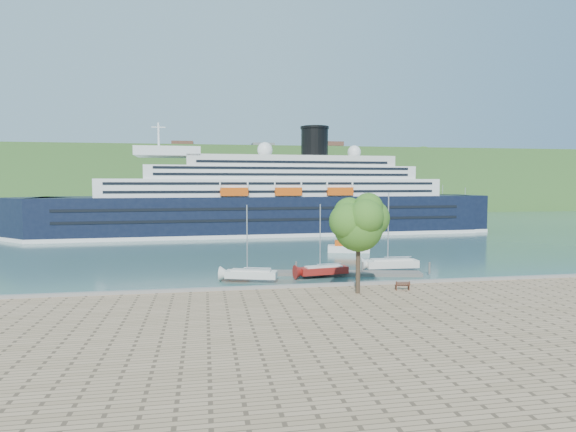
# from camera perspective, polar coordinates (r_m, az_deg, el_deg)

# --- Properties ---
(ground) EXTENTS (400.00, 400.00, 0.00)m
(ground) POSITION_cam_1_polar(r_m,az_deg,el_deg) (48.29, 5.34, -9.38)
(ground) COLOR #2C4E49
(ground) RESTS_ON ground
(far_hillside) EXTENTS (400.00, 50.00, 24.00)m
(far_hillside) POSITION_cam_1_polar(r_m,az_deg,el_deg) (190.73, -6.16, 4.23)
(far_hillside) COLOR #325221
(far_hillside) RESTS_ON ground
(quay_coping) EXTENTS (220.00, 0.50, 0.30)m
(quay_coping) POSITION_cam_1_polar(r_m,az_deg,el_deg) (47.85, 5.41, -8.09)
(quay_coping) COLOR slate
(quay_coping) RESTS_ON promenade
(cruise_ship) EXTENTS (104.68, 18.90, 23.40)m
(cruise_ship) POSITION_cam_1_polar(r_m,az_deg,el_deg) (103.50, -2.74, 4.29)
(cruise_ship) COLOR black
(cruise_ship) RESTS_ON ground
(park_bench) EXTENTS (1.52, 0.83, 0.92)m
(park_bench) POSITION_cam_1_polar(r_m,az_deg,el_deg) (47.14, 13.40, -7.98)
(park_bench) COLOR #451F13
(park_bench) RESTS_ON promenade
(promenade_tree) EXTENTS (6.00, 6.00, 9.94)m
(promenade_tree) POSITION_cam_1_polar(r_m,az_deg,el_deg) (44.37, 8.33, -2.76)
(promenade_tree) COLOR #27631A
(promenade_tree) RESTS_ON promenade
(floating_pontoon) EXTENTS (18.07, 5.88, 0.40)m
(floating_pontoon) POSITION_cam_1_polar(r_m,az_deg,el_deg) (58.86, 6.86, -6.76)
(floating_pontoon) COLOR slate
(floating_pontoon) RESTS_ON ground
(sailboat_white_near) EXTENTS (6.63, 3.61, 8.26)m
(sailboat_white_near) POSITION_cam_1_polar(r_m,az_deg,el_deg) (54.00, -4.41, -3.49)
(sailboat_white_near) COLOR silver
(sailboat_white_near) RESTS_ON ground
(sailboat_red) EXTENTS (6.59, 2.78, 8.25)m
(sailboat_red) POSITION_cam_1_polar(r_m,az_deg,el_deg) (56.47, 4.24, -3.17)
(sailboat_red) COLOR maroon
(sailboat_red) RESTS_ON ground
(sailboat_white_far) EXTENTS (7.34, 2.19, 9.43)m
(sailboat_white_far) POSITION_cam_1_polar(r_m,az_deg,el_deg) (61.50, 12.23, -2.11)
(sailboat_white_far) COLOR silver
(sailboat_white_far) RESTS_ON ground
(tender_launch) EXTENTS (7.05, 4.02, 1.84)m
(tender_launch) POSITION_cam_1_polar(r_m,az_deg,el_deg) (77.83, 7.19, -3.59)
(tender_launch) COLOR #CD480C
(tender_launch) RESTS_ON ground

